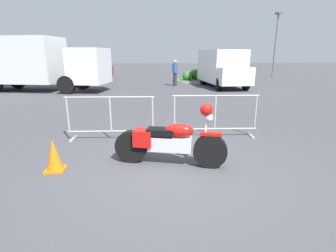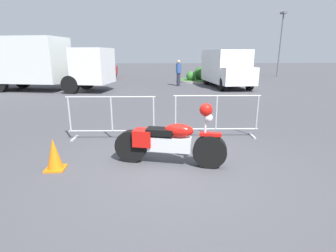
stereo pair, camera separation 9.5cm
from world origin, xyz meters
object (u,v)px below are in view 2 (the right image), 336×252
parked_car_yellow (12,70)px  parked_car_maroon (74,69)px  street_lamp (281,35)px  parked_car_tan (42,70)px  box_truck (36,62)px  pedestrian (179,72)px  traffic_cone (54,155)px  crowd_barrier_far (216,116)px  crowd_barrier_near (112,117)px  parked_car_red (103,70)px  motorcycle (169,141)px  delivery_van (226,67)px

parked_car_yellow → parked_car_maroon: (5.23, 0.03, 0.05)m
parked_car_yellow → street_lamp: (23.89, 0.24, 3.00)m
parked_car_tan → street_lamp: 21.48m
box_truck → pedestrian: (8.35, 1.72, -0.72)m
traffic_cone → parked_car_tan: bearing=111.4°
box_truck → parked_car_tan: box_truck is taller
pedestrian → crowd_barrier_far: bearing=-48.6°
parked_car_yellow → parked_car_maroon: size_ratio=0.93×
crowd_barrier_near → parked_car_tan: parked_car_tan is taller
parked_car_tan → street_lamp: (21.27, 0.44, 2.95)m
parked_car_red → pedestrian: pedestrian is taller
motorcycle → delivery_van: bearing=84.5°
box_truck → traffic_cone: size_ratio=13.56×
traffic_cone → motorcycle: bearing=2.7°
parked_car_maroon → box_truck: bearing=-174.8°
parked_car_red → parked_car_maroon: bearing=87.3°
parked_car_yellow → motorcycle: bearing=-144.2°
crowd_barrier_near → parked_car_red: bearing=100.2°
crowd_barrier_far → traffic_cone: (-3.40, -1.76, -0.26)m
crowd_barrier_near → delivery_van: size_ratio=0.42×
delivery_van → parked_car_red: size_ratio=1.15×
parked_car_maroon → motorcycle: bearing=-156.6°
delivery_van → street_lamp: street_lamp is taller
delivery_van → parked_car_maroon: (-11.57, 7.23, -0.48)m
street_lamp → motorcycle: bearing=-120.6°
parked_car_red → delivery_van: bearing=-124.4°
motorcycle → box_truck: box_truck is taller
delivery_van → parked_car_maroon: 13.65m
box_truck → parked_car_maroon: bearing=103.8°
traffic_cone → box_truck: bearing=112.7°
parked_car_yellow → pedestrian: bearing=-111.9°
parked_car_yellow → traffic_cone: (10.18, -19.50, -0.42)m
crowd_barrier_far → crowd_barrier_near: bearing=180.0°
parked_car_red → street_lamp: size_ratio=0.78×
parked_car_yellow → traffic_cone: size_ratio=7.12×
motorcycle → box_truck: bearing=136.2°
crowd_barrier_far → parked_car_yellow: 22.35m
crowd_barrier_near → box_truck: size_ratio=0.27×
parked_car_yellow → delivery_van: bearing=-109.8°
crowd_barrier_near → traffic_cone: (-0.80, -1.76, -0.26)m
crowd_barrier_far → parked_car_red: size_ratio=0.48×
box_truck → pedestrian: box_truck is taller
pedestrian → parked_car_yellow: bearing=-162.7°
crowd_barrier_near → parked_car_tan: 19.44m
box_truck → parked_car_maroon: (-0.25, 8.29, -0.87)m
motorcycle → parked_car_maroon: size_ratio=0.47×
motorcycle → parked_car_yellow: bearing=137.1°
parked_car_tan → parked_car_red: (5.23, -0.06, -0.01)m
parked_car_yellow → parked_car_tan: (2.61, -0.20, 0.05)m
parked_car_yellow → traffic_cone: 22.01m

